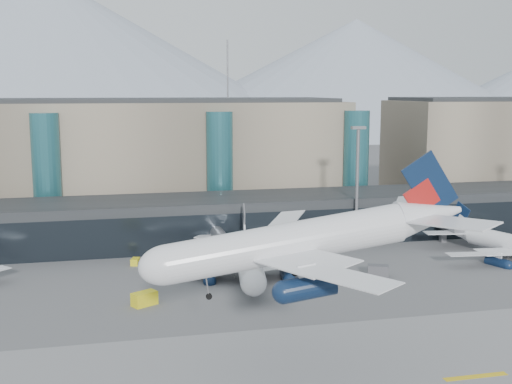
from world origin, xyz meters
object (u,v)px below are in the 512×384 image
jet_parked_mid (248,250)px  veh_b (135,262)px  lightmast_mid (357,179)px  veh_h (144,299)px  veh_d (320,251)px  hero_jet (318,228)px  jet_parked_right (506,237)px  veh_c (378,271)px

jet_parked_mid → veh_b: (-19.73, 10.57, -3.88)m
lightmast_mid → veh_h: size_ratio=6.68×
jet_parked_mid → veh_d: jet_parked_mid is taller
hero_jet → veh_d: hero_jet is taller
hero_jet → jet_parked_right: 70.57m
lightmast_mid → jet_parked_right: lightmast_mid is taller
veh_d → veh_h: veh_h is taller
hero_jet → jet_parked_right: (53.75, 43.62, -13.74)m
jet_parked_right → veh_b: jet_parked_right is taller
veh_d → veh_h: (-36.48, -23.55, 0.32)m
veh_b → veh_h: (0.46, -23.98, 0.41)m
veh_b → jet_parked_right: bearing=-82.4°
lightmast_mid → veh_h: bearing=-148.0°
hero_jet → jet_parked_right: bearing=41.7°
veh_b → veh_c: 45.66m
hero_jet → jet_parked_mid: size_ratio=1.05×
jet_parked_right → veh_d: size_ratio=13.09×
jet_parked_mid → jet_parked_right: 52.48m
veh_d → hero_jet: bearing=-158.5°
jet_parked_mid → hero_jet: bearing=-172.8°
lightmast_mid → veh_h: (-46.29, -28.92, -13.36)m
lightmast_mid → jet_parked_mid: size_ratio=0.69×
veh_h → veh_c: bearing=-20.9°
veh_h → jet_parked_right: bearing=-19.4°
veh_b → veh_h: size_ratio=0.58×
veh_b → veh_c: size_ratio=0.61×
jet_parked_mid → veh_c: bearing=-98.1°
hero_jet → veh_h: size_ratio=10.15×
lightmast_mid → veh_h: 56.20m
lightmast_mid → jet_parked_right: size_ratio=0.76×
lightmast_mid → veh_c: 26.46m
jet_parked_mid → lightmast_mid: bearing=-51.3°
lightmast_mid → veh_d: lightmast_mid is taller
lightmast_mid → veh_c: size_ratio=6.95×
veh_b → veh_d: bearing=-74.6°
jet_parked_right → veh_h: 73.01m
lightmast_mid → veh_b: size_ratio=11.42×
veh_c → jet_parked_right: bearing=34.2°
lightmast_mid → veh_d: (-9.82, -5.37, -13.68)m
jet_parked_mid → veh_c: jet_parked_mid is taller
veh_h → veh_d: bearing=3.0°
veh_b → veh_d: veh_d is taller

